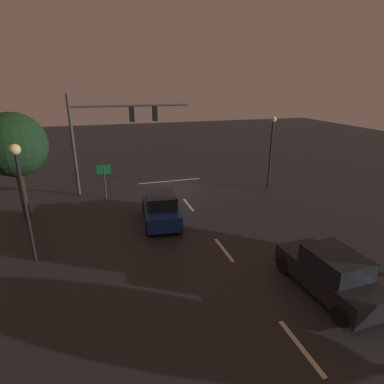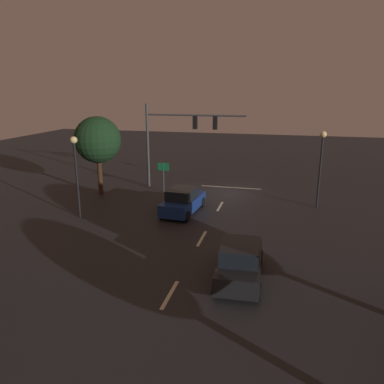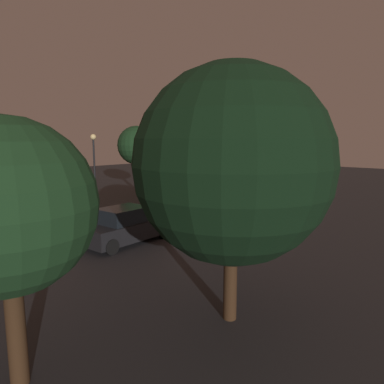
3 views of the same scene
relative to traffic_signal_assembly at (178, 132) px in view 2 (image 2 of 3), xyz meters
The scene contains 12 objects.
ground_plane 6.31m from the traffic_signal_assembly, behind, with size 80.00×80.00×0.00m, color #232326.
traffic_signal_assembly is the anchor object (origin of this frame).
lane_dash_far 7.57m from the traffic_signal_assembly, 135.42° to the left, with size 2.20×0.16×0.01m, color beige.
lane_dash_mid 11.98m from the traffic_signal_assembly, 112.64° to the left, with size 2.20×0.16×0.01m, color beige.
lane_dash_near 17.37m from the traffic_signal_assembly, 104.70° to the left, with size 2.20×0.16×0.01m, color beige.
stop_bar 6.42m from the traffic_signal_assembly, 164.37° to the right, with size 5.00×0.16×0.01m, color beige.
car_approaching 7.54m from the traffic_signal_assembly, 108.67° to the left, with size 2.25×4.50×1.70m.
car_distant 16.22m from the traffic_signal_assembly, 115.60° to the left, with size 2.06×4.43×1.70m.
street_lamp_left_kerb 11.22m from the traffic_signal_assembly, 165.87° to the left, with size 0.44×0.44×5.28m.
street_lamp_right_kerb 9.61m from the traffic_signal_assembly, 64.55° to the left, with size 0.44×0.44×5.20m.
route_sign 3.38m from the traffic_signal_assembly, 62.55° to the left, with size 0.90×0.09×2.40m.
tree_right_near 6.29m from the traffic_signal_assembly, 31.20° to the left, with size 3.52×3.52×6.02m.
Camera 2 is at (-4.06, 28.77, 8.01)m, focal length 34.96 mm.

